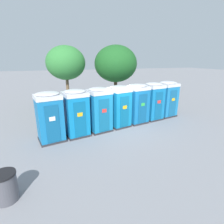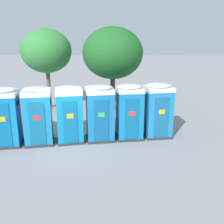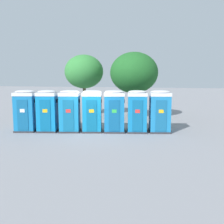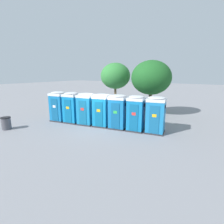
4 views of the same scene
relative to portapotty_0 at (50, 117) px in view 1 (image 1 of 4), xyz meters
The scene contains 11 objects.
ground_plane 4.30m from the portapotty_0, ahead, with size 120.00×120.00×0.00m, color gray.
portapotty_0 is the anchor object (origin of this frame).
portapotty_1 1.37m from the portapotty_0, ahead, with size 1.40×1.40×2.54m.
portapotty_2 2.73m from the portapotty_0, ahead, with size 1.45×1.43×2.54m.
portapotty_3 4.10m from the portapotty_0, 10.45° to the left, with size 1.40×1.43×2.54m.
portapotty_4 5.46m from the portapotty_0, 10.23° to the left, with size 1.43×1.40×2.54m.
portapotty_5 6.83m from the portapotty_0, 10.28° to the left, with size 1.35×1.37×2.54m.
portapotty_6 8.19m from the portapotty_0, 10.55° to the left, with size 1.43×1.40×2.54m.
street_tree_0 8.81m from the portapotty_0, 46.61° to the left, with size 3.74×3.74×5.23m.
street_tree_1 7.23m from the portapotty_0, 76.59° to the left, with size 3.21×3.21×5.13m.
trash_can 4.10m from the portapotty_0, 109.63° to the right, with size 0.69×0.69×0.91m.
Camera 1 is at (-3.89, -9.34, 4.06)m, focal length 28.00 mm.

